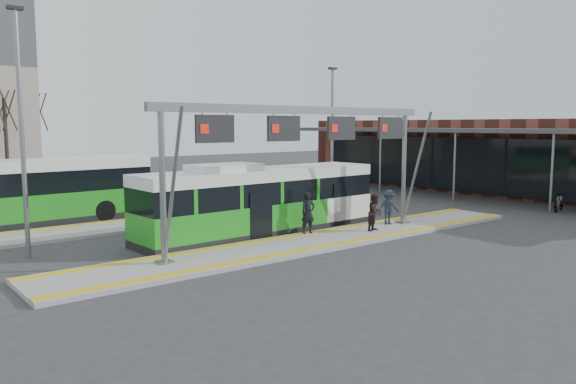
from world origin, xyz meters
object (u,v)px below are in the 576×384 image
(gantry, at_px, (308,134))
(passenger_b, at_px, (375,212))
(passenger_a, at_px, (308,213))
(hero_bus, at_px, (261,201))
(passenger_c, at_px, (389,207))

(gantry, xyz_separation_m, passenger_b, (3.45, -0.42, -3.37))
(passenger_a, height_order, passenger_b, passenger_a)
(passenger_a, bearing_deg, hero_bus, 132.87)
(gantry, relative_size, passenger_b, 8.30)
(gantry, relative_size, passenger_a, 7.45)
(gantry, distance_m, hero_bus, 3.90)
(passenger_b, bearing_deg, passenger_c, 6.10)
(hero_bus, bearing_deg, passenger_b, -39.99)
(passenger_b, relative_size, passenger_c, 1.00)
(passenger_c, bearing_deg, passenger_a, -172.47)
(gantry, xyz_separation_m, hero_bus, (-0.39, 2.59, -2.89))
(hero_bus, distance_m, passenger_b, 4.90)
(gantry, xyz_separation_m, passenger_a, (0.76, 0.85, -3.28))
(passenger_b, distance_m, passenger_c, 1.74)
(hero_bus, relative_size, passenger_b, 7.20)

